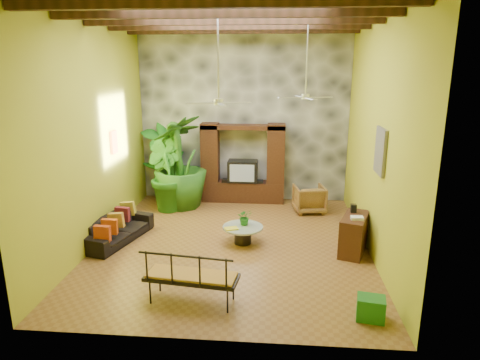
# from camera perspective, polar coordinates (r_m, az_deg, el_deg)

# --- Properties ---
(ground) EXTENTS (7.00, 7.00, 0.00)m
(ground) POSITION_cam_1_polar(r_m,az_deg,el_deg) (9.77, -1.11, -8.48)
(ground) COLOR brown
(ground) RESTS_ON ground
(ceiling) EXTENTS (6.00, 7.00, 0.02)m
(ceiling) POSITION_cam_1_polar(r_m,az_deg,el_deg) (9.01, -1.29, 22.06)
(ceiling) COLOR silver
(ceiling) RESTS_ON back_wall
(back_wall) EXTENTS (6.00, 0.02, 5.00)m
(back_wall) POSITION_cam_1_polar(r_m,az_deg,el_deg) (12.51, 0.52, 8.68)
(back_wall) COLOR gold
(back_wall) RESTS_ON ground
(left_wall) EXTENTS (0.02, 7.00, 5.00)m
(left_wall) POSITION_cam_1_polar(r_m,az_deg,el_deg) (9.84, -18.95, 6.06)
(left_wall) COLOR gold
(left_wall) RESTS_ON ground
(right_wall) EXTENTS (0.02, 7.00, 5.00)m
(right_wall) POSITION_cam_1_polar(r_m,az_deg,el_deg) (9.24, 17.74, 5.62)
(right_wall) COLOR gold
(right_wall) RESTS_ON ground
(stone_accent_wall) EXTENTS (5.98, 0.10, 4.98)m
(stone_accent_wall) POSITION_cam_1_polar(r_m,az_deg,el_deg) (12.45, 0.50, 8.65)
(stone_accent_wall) COLOR #3A3B41
(stone_accent_wall) RESTS_ON ground
(ceiling_beams) EXTENTS (5.95, 5.36, 0.22)m
(ceiling_beams) POSITION_cam_1_polar(r_m,az_deg,el_deg) (8.98, -1.28, 20.67)
(ceiling_beams) COLOR #341C10
(ceiling_beams) RESTS_ON ceiling
(entertainment_center) EXTENTS (2.40, 0.55, 2.30)m
(entertainment_center) POSITION_cam_1_polar(r_m,az_deg,el_deg) (12.42, 0.37, 1.44)
(entertainment_center) COLOR black
(entertainment_center) RESTS_ON ground
(ceiling_fan_front) EXTENTS (1.28, 1.28, 1.86)m
(ceiling_fan_front) POSITION_cam_1_polar(r_m,az_deg,el_deg) (8.59, -2.87, 11.70)
(ceiling_fan_front) COLOR #B9B9BE
(ceiling_fan_front) RESTS_ON ceiling
(ceiling_fan_back) EXTENTS (1.28, 1.28, 1.86)m
(ceiling_fan_back) POSITION_cam_1_polar(r_m,az_deg,el_deg) (10.13, 8.77, 12.08)
(ceiling_fan_back) COLOR #B9B9BE
(ceiling_fan_back) RESTS_ON ceiling
(wall_art_mask) EXTENTS (0.06, 0.32, 0.55)m
(wall_art_mask) POSITION_cam_1_polar(r_m,az_deg,el_deg) (10.79, -16.48, 4.86)
(wall_art_mask) COLOR gold
(wall_art_mask) RESTS_ON left_wall
(wall_art_painting) EXTENTS (0.06, 0.70, 0.90)m
(wall_art_painting) POSITION_cam_1_polar(r_m,az_deg,el_deg) (8.69, 18.22, 3.66)
(wall_art_painting) COLOR #285D94
(wall_art_painting) RESTS_ON right_wall
(sofa) EXTENTS (1.25, 2.08, 0.57)m
(sofa) POSITION_cam_1_polar(r_m,az_deg,el_deg) (10.22, -16.08, -6.29)
(sofa) COLOR black
(sofa) RESTS_ON ground
(wicker_armchair) EXTENTS (0.92, 0.94, 0.74)m
(wicker_armchair) POSITION_cam_1_polar(r_m,az_deg,el_deg) (11.83, 9.22, -2.48)
(wicker_armchair) COLOR brown
(wicker_armchair) RESTS_ON ground
(tall_plant_a) EXTENTS (1.48, 1.30, 2.36)m
(tall_plant_a) POSITION_cam_1_polar(r_m,az_deg,el_deg) (12.78, -10.08, 2.57)
(tall_plant_a) COLOR #1C691B
(tall_plant_a) RESTS_ON ground
(tall_plant_b) EXTENTS (1.41, 1.39, 2.00)m
(tall_plant_b) POSITION_cam_1_polar(r_m,az_deg,el_deg) (11.86, -9.98, 0.71)
(tall_plant_b) COLOR #246A1C
(tall_plant_b) RESTS_ON ground
(tall_plant_c) EXTENTS (1.96, 1.96, 2.61)m
(tall_plant_c) POSITION_cam_1_polar(r_m,az_deg,el_deg) (11.98, -8.00, 2.42)
(tall_plant_c) COLOR #275F19
(tall_plant_c) RESTS_ON ground
(coffee_table) EXTENTS (0.91, 0.91, 0.40)m
(coffee_table) POSITION_cam_1_polar(r_m,az_deg,el_deg) (9.70, 0.38, -7.00)
(coffee_table) COLOR black
(coffee_table) RESTS_ON ground
(centerpiece_plant) EXTENTS (0.38, 0.34, 0.37)m
(centerpiece_plant) POSITION_cam_1_polar(r_m,az_deg,el_deg) (9.70, 0.65, -4.94)
(centerpiece_plant) COLOR #1F6A1C
(centerpiece_plant) RESTS_ON coffee_table
(yellow_tray) EXTENTS (0.34, 0.29, 0.03)m
(yellow_tray) POSITION_cam_1_polar(r_m,az_deg,el_deg) (9.50, -1.16, -6.48)
(yellow_tray) COLOR yellow
(yellow_tray) RESTS_ON coffee_table
(iron_bench) EXTENTS (1.63, 0.76, 0.57)m
(iron_bench) POSITION_cam_1_polar(r_m,az_deg,el_deg) (7.32, -6.60, -12.48)
(iron_bench) COLOR black
(iron_bench) RESTS_ON ground
(side_console) EXTENTS (0.78, 1.13, 0.82)m
(side_console) POSITION_cam_1_polar(r_m,az_deg,el_deg) (9.51, 14.94, -7.00)
(side_console) COLOR #3B1F13
(side_console) RESTS_ON ground
(green_bin) EXTENTS (0.48, 0.40, 0.38)m
(green_bin) POSITION_cam_1_polar(r_m,az_deg,el_deg) (7.36, 17.04, -16.04)
(green_bin) COLOR #1B652B
(green_bin) RESTS_ON ground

